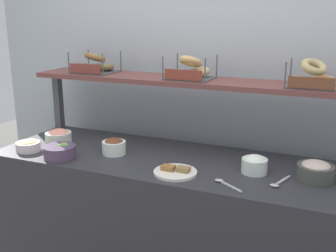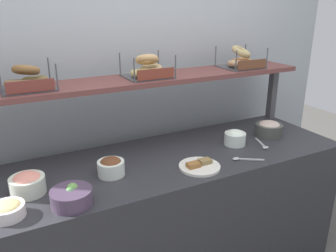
{
  "view_description": "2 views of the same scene",
  "coord_description": "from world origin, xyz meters",
  "px_view_note": "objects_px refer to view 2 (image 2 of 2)",
  "views": [
    {
      "loc": [
        0.83,
        -2.04,
        1.66
      ],
      "look_at": [
        -0.07,
        0.05,
        1.03
      ],
      "focal_mm": 43.34,
      "sensor_mm": 36.0,
      "label": 1
    },
    {
      "loc": [
        -0.87,
        -1.63,
        1.71
      ],
      "look_at": [
        0.0,
        0.03,
        1.03
      ],
      "focal_mm": 36.95,
      "sensor_mm": 36.0,
      "label": 2
    }
  ],
  "objects_px": {
    "bowl_cream_cheese": "(235,137)",
    "bagel_basket_cinnamon_raisin": "(27,80)",
    "bowl_veggie_mix": "(72,197)",
    "serving_spoon_by_edge": "(263,145)",
    "bowl_chocolate_spread": "(111,166)",
    "serving_plate_white": "(199,166)",
    "bowl_egg_salad": "(7,210)",
    "serving_spoon_near_plate": "(243,159)",
    "bowl_tuna_salad": "(269,129)",
    "bagel_basket_sesame": "(241,60)",
    "bowl_lox_spread": "(27,183)",
    "bagel_basket_plain": "(147,69)"
  },
  "relations": [
    {
      "from": "bowl_lox_spread",
      "to": "serving_plate_white",
      "type": "distance_m",
      "value": 0.88
    },
    {
      "from": "bowl_lox_spread",
      "to": "serving_spoon_near_plate",
      "type": "xyz_separation_m",
      "value": [
        1.14,
        -0.19,
        -0.05
      ]
    },
    {
      "from": "bowl_cream_cheese",
      "to": "bagel_basket_cinnamon_raisin",
      "type": "distance_m",
      "value": 1.27
    },
    {
      "from": "bowl_veggie_mix",
      "to": "bagel_basket_plain",
      "type": "height_order",
      "value": "bagel_basket_plain"
    },
    {
      "from": "bowl_lox_spread",
      "to": "serving_spoon_by_edge",
      "type": "xyz_separation_m",
      "value": [
        1.39,
        -0.08,
        -0.05
      ]
    },
    {
      "from": "serving_spoon_near_plate",
      "to": "bagel_basket_cinnamon_raisin",
      "type": "xyz_separation_m",
      "value": [
        -1.05,
        0.5,
        0.47
      ]
    },
    {
      "from": "bowl_egg_salad",
      "to": "bagel_basket_cinnamon_raisin",
      "type": "bearing_deg",
      "value": 68.24
    },
    {
      "from": "bowl_chocolate_spread",
      "to": "bowl_cream_cheese",
      "type": "bearing_deg",
      "value": 2.06
    },
    {
      "from": "bowl_cream_cheese",
      "to": "serving_plate_white",
      "type": "xyz_separation_m",
      "value": [
        -0.38,
        -0.18,
        -0.04
      ]
    },
    {
      "from": "bowl_chocolate_spread",
      "to": "bowl_egg_salad",
      "type": "distance_m",
      "value": 0.54
    },
    {
      "from": "bowl_egg_salad",
      "to": "serving_spoon_by_edge",
      "type": "distance_m",
      "value": 1.49
    },
    {
      "from": "bowl_veggie_mix",
      "to": "serving_plate_white",
      "type": "relative_size",
      "value": 0.81
    },
    {
      "from": "bowl_chocolate_spread",
      "to": "serving_plate_white",
      "type": "xyz_separation_m",
      "value": [
        0.46,
        -0.15,
        -0.04
      ]
    },
    {
      "from": "serving_plate_white",
      "to": "serving_spoon_near_plate",
      "type": "bearing_deg",
      "value": -7.17
    },
    {
      "from": "bowl_cream_cheese",
      "to": "bowl_veggie_mix",
      "type": "distance_m",
      "value": 1.11
    },
    {
      "from": "bowl_lox_spread",
      "to": "bagel_basket_plain",
      "type": "height_order",
      "value": "bagel_basket_plain"
    },
    {
      "from": "bowl_veggie_mix",
      "to": "serving_spoon_near_plate",
      "type": "bearing_deg",
      "value": 0.53
    },
    {
      "from": "bagel_basket_plain",
      "to": "bagel_basket_sesame",
      "type": "distance_m",
      "value": 0.7
    },
    {
      "from": "bowl_tuna_salad",
      "to": "bowl_veggie_mix",
      "type": "distance_m",
      "value": 1.41
    },
    {
      "from": "bowl_egg_salad",
      "to": "serving_plate_white",
      "type": "height_order",
      "value": "bowl_egg_salad"
    },
    {
      "from": "bowl_tuna_salad",
      "to": "bagel_basket_cinnamon_raisin",
      "type": "distance_m",
      "value": 1.54
    },
    {
      "from": "bowl_veggie_mix",
      "to": "serving_spoon_near_plate",
      "type": "relative_size",
      "value": 1.17
    },
    {
      "from": "serving_spoon_by_edge",
      "to": "bagel_basket_plain",
      "type": "xyz_separation_m",
      "value": [
        -0.62,
        0.39,
        0.47
      ]
    },
    {
      "from": "bowl_egg_salad",
      "to": "bowl_lox_spread",
      "type": "bearing_deg",
      "value": 58.16
    },
    {
      "from": "bowl_tuna_salad",
      "to": "bowl_egg_salad",
      "type": "distance_m",
      "value": 1.66
    },
    {
      "from": "bowl_veggie_mix",
      "to": "serving_spoon_by_edge",
      "type": "relative_size",
      "value": 1.1
    },
    {
      "from": "bowl_cream_cheese",
      "to": "bagel_basket_plain",
      "type": "height_order",
      "value": "bagel_basket_plain"
    },
    {
      "from": "bowl_chocolate_spread",
      "to": "bagel_basket_cinnamon_raisin",
      "type": "relative_size",
      "value": 0.51
    },
    {
      "from": "bowl_tuna_salad",
      "to": "bowl_chocolate_spread",
      "type": "distance_m",
      "value": 1.14
    },
    {
      "from": "bowl_tuna_salad",
      "to": "serving_spoon_by_edge",
      "type": "relative_size",
      "value": 1.08
    },
    {
      "from": "serving_spoon_by_edge",
      "to": "bagel_basket_cinnamon_raisin",
      "type": "bearing_deg",
      "value": 163.01
    },
    {
      "from": "bowl_chocolate_spread",
      "to": "bowl_veggie_mix",
      "type": "xyz_separation_m",
      "value": [
        -0.25,
        -0.19,
        -0.01
      ]
    },
    {
      "from": "bowl_veggie_mix",
      "to": "bagel_basket_cinnamon_raisin",
      "type": "xyz_separation_m",
      "value": [
        -0.07,
        0.51,
        0.44
      ]
    },
    {
      "from": "bowl_tuna_salad",
      "to": "bowl_cream_cheese",
      "type": "relative_size",
      "value": 1.34
    },
    {
      "from": "bowl_chocolate_spread",
      "to": "bagel_basket_cinnamon_raisin",
      "type": "distance_m",
      "value": 0.63
    },
    {
      "from": "bowl_veggie_mix",
      "to": "bowl_lox_spread",
      "type": "bearing_deg",
      "value": 129.83
    },
    {
      "from": "bowl_tuna_salad",
      "to": "serving_plate_white",
      "type": "distance_m",
      "value": 0.71
    },
    {
      "from": "serving_spoon_near_plate",
      "to": "bowl_lox_spread",
      "type": "bearing_deg",
      "value": 170.79
    },
    {
      "from": "bowl_veggie_mix",
      "to": "bowl_egg_salad",
      "type": "bearing_deg",
      "value": 173.52
    },
    {
      "from": "bowl_lox_spread",
      "to": "bagel_basket_cinnamon_raisin",
      "type": "relative_size",
      "value": 0.59
    },
    {
      "from": "serving_spoon_by_edge",
      "to": "bowl_cream_cheese",
      "type": "bearing_deg",
      "value": 143.77
    },
    {
      "from": "bowl_veggie_mix",
      "to": "serving_spoon_by_edge",
      "type": "height_order",
      "value": "bowl_veggie_mix"
    },
    {
      "from": "bowl_egg_salad",
      "to": "serving_plate_white",
      "type": "distance_m",
      "value": 0.97
    },
    {
      "from": "bowl_cream_cheese",
      "to": "bowl_chocolate_spread",
      "type": "bearing_deg",
      "value": -177.94
    },
    {
      "from": "bowl_chocolate_spread",
      "to": "serving_spoon_by_edge",
      "type": "bearing_deg",
      "value": -4.33
    },
    {
      "from": "bowl_lox_spread",
      "to": "bowl_tuna_salad",
      "type": "distance_m",
      "value": 1.55
    },
    {
      "from": "bowl_cream_cheese",
      "to": "bagel_basket_plain",
      "type": "relative_size",
      "value": 0.48
    },
    {
      "from": "bowl_tuna_salad",
      "to": "bagel_basket_sesame",
      "type": "bearing_deg",
      "value": 105.22
    },
    {
      "from": "bowl_lox_spread",
      "to": "serving_spoon_near_plate",
      "type": "distance_m",
      "value": 1.16
    },
    {
      "from": "bowl_tuna_salad",
      "to": "serving_plate_white",
      "type": "xyz_separation_m",
      "value": [
        -0.68,
        -0.19,
        -0.04
      ]
    }
  ]
}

